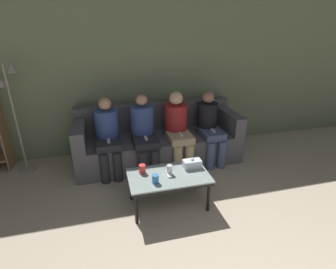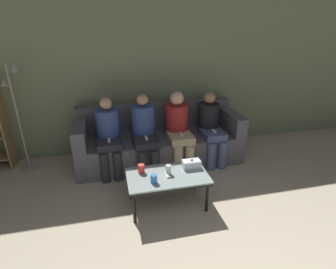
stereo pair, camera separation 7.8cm
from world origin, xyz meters
name	(u,v)px [view 1 (the left image)]	position (x,y,z in m)	size (l,w,h in m)	color
wall_back	(150,75)	(0.00, 4.00, 1.30)	(12.00, 0.06, 2.60)	#707F5B
couch	(158,140)	(0.00, 3.48, 0.32)	(2.56, 0.89, 0.88)	#515156
coffee_table	(169,178)	(-0.14, 2.26, 0.38)	(0.96, 0.55, 0.43)	#8C9E99
cup_near_left	(169,170)	(-0.13, 2.28, 0.49)	(0.06, 0.06, 0.12)	silver
cup_near_right	(155,179)	(-0.33, 2.13, 0.48)	(0.07, 0.07, 0.10)	#3372BF
cup_far_center	(142,169)	(-0.44, 2.38, 0.48)	(0.08, 0.08, 0.11)	red
tissue_box	(192,164)	(0.18, 2.36, 0.48)	(0.22, 0.12, 0.13)	silver
game_remote	(169,174)	(-0.14, 2.26, 0.44)	(0.04, 0.15, 0.02)	white
standing_lamp	(15,109)	(-2.02, 3.63, 0.98)	(0.31, 0.26, 1.60)	gray
seated_person_left_end	(108,134)	(-0.79, 3.28, 0.61)	(0.34, 0.64, 1.12)	#28282D
seated_person_mid_left	(144,130)	(-0.26, 3.27, 0.61)	(0.35, 0.70, 1.13)	#28282D
seated_person_mid_right	(177,126)	(0.26, 3.27, 0.62)	(0.35, 0.68, 1.15)	tan
seated_person_right_end	(209,125)	(0.79, 3.26, 0.60)	(0.32, 0.65, 1.11)	#47567A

